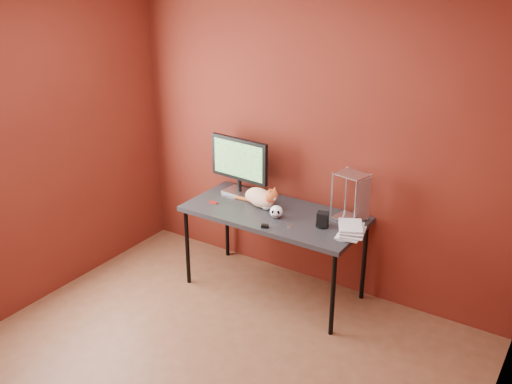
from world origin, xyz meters
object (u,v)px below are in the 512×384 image
Objects in this scene: speaker at (323,220)px; book_stack at (344,175)px; monitor at (239,163)px; desk at (274,218)px; cat at (260,197)px; skull_mug at (276,212)px.

book_stack is (0.17, -0.03, 0.42)m from speaker.
speaker is at bearing -8.91° from monitor.
desk is 12.41× the size of speaker.
book_stack reaches higher than desk.
cat is 0.49× the size of book_stack.
skull_mug is 0.70m from book_stack.
monitor is 1.14m from book_stack.
cat is 0.90m from book_stack.
monitor reaches higher than speaker.
monitor is 1.25× the size of cat.
skull_mug is 0.94× the size of speaker.
monitor reaches higher than skull_mug.
cat is (0.31, -0.14, -0.21)m from monitor.
monitor is 5.20× the size of skull_mug.
book_stack is at bearing -20.94° from skull_mug.
desk is at bearing 159.69° from speaker.
book_stack is (0.79, -0.11, 0.40)m from cat.
cat is at bearing 165.02° from desk.
cat is 4.14× the size of skull_mug.
desk is at bearing 6.21° from cat.
desk is 0.82m from book_stack.
speaker is (0.62, -0.08, -0.02)m from cat.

